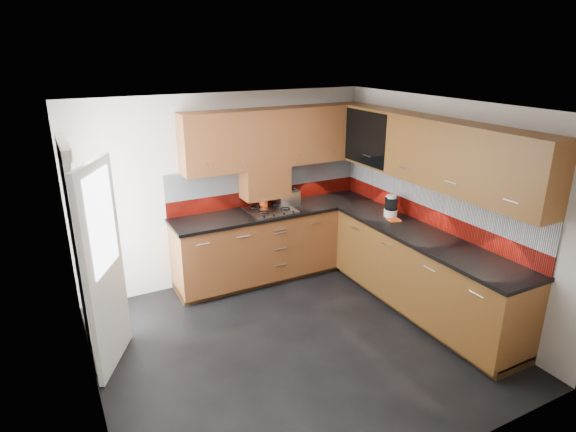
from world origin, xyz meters
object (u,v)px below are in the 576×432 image
gas_hob (271,210)px  utensil_pot (263,201)px  food_processor (391,207)px  toaster (288,198)px

gas_hob → utensil_pot: utensil_pot is taller
gas_hob → food_processor: food_processor is taller
gas_hob → toaster: 0.32m
toaster → utensil_pot: bearing=166.5°
food_processor → utensil_pot: bearing=139.9°
utensil_pot → toaster: (0.32, -0.08, 0.01)m
utensil_pot → toaster: 0.33m
food_processor → toaster: bearing=133.7°
gas_hob → toaster: size_ratio=2.00×
gas_hob → food_processor: size_ratio=2.15×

